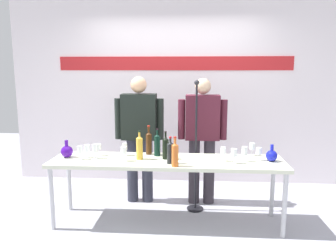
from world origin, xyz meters
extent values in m
plane|color=#A0A1AE|center=(0.00, 0.00, 0.00)|extent=(10.00, 10.00, 0.00)
cube|color=white|center=(0.00, 1.49, 1.50)|extent=(4.91, 0.10, 3.00)
cube|color=red|center=(0.00, 1.44, 1.80)|extent=(3.44, 0.01, 0.20)
cube|color=beige|center=(0.00, 0.00, 0.71)|extent=(2.56, 0.61, 0.04)
cylinder|color=silver|center=(-1.22, -0.26, 0.35)|extent=(0.05, 0.05, 0.69)
cylinder|color=silver|center=(1.22, -0.26, 0.35)|extent=(0.05, 0.05, 0.69)
cylinder|color=silver|center=(-1.22, 0.26, 0.35)|extent=(0.05, 0.05, 0.69)
cylinder|color=silver|center=(1.22, 0.26, 0.35)|extent=(0.05, 0.05, 0.69)
sphere|color=#431095|center=(-1.13, 0.02, 0.80)|extent=(0.13, 0.13, 0.13)
cylinder|color=#431095|center=(-1.13, 0.02, 0.89)|extent=(0.04, 0.04, 0.07)
sphere|color=#151DBF|center=(1.13, 0.02, 0.79)|extent=(0.12, 0.12, 0.12)
cylinder|color=#151DBF|center=(1.13, 0.02, 0.88)|extent=(0.03, 0.03, 0.07)
cylinder|color=#2E2F3C|center=(-0.50, 0.60, 0.42)|extent=(0.14, 0.14, 0.83)
cylinder|color=#2E2F3C|center=(-0.30, 0.60, 0.42)|extent=(0.14, 0.14, 0.83)
cube|color=black|center=(-0.40, 0.60, 1.12)|extent=(0.44, 0.22, 0.58)
cylinder|color=black|center=(-0.67, 0.60, 1.09)|extent=(0.09, 0.09, 0.52)
cylinder|color=black|center=(-0.13, 0.60, 1.09)|extent=(0.09, 0.09, 0.52)
sphere|color=#E2AB82|center=(-0.40, 0.60, 1.52)|extent=(0.20, 0.20, 0.20)
cylinder|color=#312A32|center=(0.30, 0.60, 0.42)|extent=(0.14, 0.14, 0.84)
cylinder|color=#312A32|center=(0.50, 0.60, 0.42)|extent=(0.14, 0.14, 0.84)
cube|color=#4E1B2A|center=(0.40, 0.60, 1.12)|extent=(0.42, 0.22, 0.56)
cylinder|color=#4E1B2A|center=(0.14, 0.60, 1.09)|extent=(0.09, 0.09, 0.50)
cylinder|color=#4E1B2A|center=(0.66, 0.60, 1.09)|extent=(0.09, 0.09, 0.50)
sphere|color=#D6AF8D|center=(0.40, 0.60, 1.51)|extent=(0.20, 0.20, 0.20)
cylinder|color=#CB6123|center=(0.10, -0.24, 0.84)|extent=(0.07, 0.07, 0.22)
cone|color=#CB6123|center=(0.10, -0.24, 0.97)|extent=(0.07, 0.07, 0.03)
cylinder|color=#CB6123|center=(0.10, -0.24, 0.99)|extent=(0.03, 0.03, 0.07)
cylinder|color=#B1271E|center=(0.10, -0.24, 1.04)|extent=(0.03, 0.03, 0.02)
cylinder|color=black|center=(-0.13, 0.17, 0.85)|extent=(0.07, 0.07, 0.23)
cone|color=black|center=(-0.13, 0.17, 0.97)|extent=(0.07, 0.07, 0.03)
cylinder|color=black|center=(-0.13, 0.17, 1.00)|extent=(0.02, 0.02, 0.07)
cylinder|color=black|center=(-0.13, 0.17, 1.04)|extent=(0.03, 0.03, 0.02)
cylinder|color=black|center=(-0.02, 0.03, 0.84)|extent=(0.07, 0.07, 0.22)
cone|color=black|center=(-0.02, 0.03, 0.96)|extent=(0.07, 0.07, 0.03)
cylinder|color=black|center=(-0.02, 0.03, 0.99)|extent=(0.02, 0.02, 0.08)
cylinder|color=black|center=(-0.02, 0.03, 1.04)|extent=(0.03, 0.03, 0.02)
cylinder|color=black|center=(0.05, -0.14, 0.84)|extent=(0.07, 0.07, 0.21)
cone|color=black|center=(0.05, -0.14, 0.96)|extent=(0.07, 0.07, 0.03)
cylinder|color=black|center=(0.05, -0.14, 0.97)|extent=(0.02, 0.02, 0.06)
cylinder|color=#B1161D|center=(0.05, -0.14, 1.01)|extent=(0.03, 0.03, 0.02)
cylinder|color=#45260F|center=(-0.23, 0.23, 0.85)|extent=(0.07, 0.07, 0.24)
cone|color=#45260F|center=(-0.23, 0.23, 0.98)|extent=(0.07, 0.07, 0.03)
cylinder|color=#45260F|center=(-0.23, 0.23, 1.01)|extent=(0.03, 0.03, 0.09)
cylinder|color=#B22817|center=(-0.23, 0.23, 1.07)|extent=(0.03, 0.03, 0.02)
cylinder|color=gold|center=(-0.30, 0.00, 0.85)|extent=(0.07, 0.07, 0.24)
cone|color=gold|center=(-0.30, 0.00, 0.98)|extent=(0.07, 0.07, 0.03)
cylinder|color=gold|center=(-0.30, 0.00, 1.00)|extent=(0.02, 0.02, 0.07)
cylinder|color=black|center=(-0.30, 0.00, 1.05)|extent=(0.03, 0.03, 0.02)
cylinder|color=white|center=(-0.80, 0.13, 0.73)|extent=(0.06, 0.06, 0.00)
cylinder|color=white|center=(-0.80, 0.13, 0.77)|extent=(0.01, 0.01, 0.07)
cylinder|color=white|center=(-0.80, 0.13, 0.83)|extent=(0.06, 0.06, 0.07)
cylinder|color=white|center=(-0.46, -0.08, 0.73)|extent=(0.06, 0.06, 0.00)
cylinder|color=white|center=(-0.46, -0.08, 0.77)|extent=(0.01, 0.01, 0.08)
cylinder|color=white|center=(-0.46, -0.08, 0.85)|extent=(0.06, 0.06, 0.08)
cylinder|color=white|center=(-0.50, 0.15, 0.73)|extent=(0.06, 0.06, 0.00)
cylinder|color=white|center=(-0.50, 0.15, 0.77)|extent=(0.01, 0.01, 0.06)
cylinder|color=white|center=(-0.50, 0.15, 0.84)|extent=(0.06, 0.06, 0.08)
cylinder|color=white|center=(-0.91, 0.03, 0.73)|extent=(0.05, 0.05, 0.00)
cylinder|color=white|center=(-0.91, 0.03, 0.77)|extent=(0.01, 0.01, 0.06)
cylinder|color=white|center=(-0.91, 0.03, 0.84)|extent=(0.07, 0.07, 0.08)
cylinder|color=white|center=(-0.96, -0.05, 0.73)|extent=(0.06, 0.06, 0.00)
cylinder|color=white|center=(-0.96, -0.05, 0.77)|extent=(0.01, 0.01, 0.06)
cylinder|color=white|center=(-0.96, -0.05, 0.84)|extent=(0.06, 0.06, 0.08)
cylinder|color=white|center=(-0.80, -0.01, 0.73)|extent=(0.06, 0.06, 0.00)
cylinder|color=white|center=(-0.80, -0.01, 0.77)|extent=(0.01, 0.01, 0.07)
cylinder|color=white|center=(-0.80, -0.01, 0.85)|extent=(0.06, 0.06, 0.09)
cylinder|color=white|center=(1.00, 0.05, 0.73)|extent=(0.06, 0.06, 0.00)
cylinder|color=white|center=(1.00, 0.05, 0.77)|extent=(0.01, 0.01, 0.07)
cylinder|color=white|center=(1.00, 0.05, 0.84)|extent=(0.06, 0.06, 0.07)
cylinder|color=white|center=(0.71, -0.09, 0.73)|extent=(0.05, 0.05, 0.00)
cylinder|color=white|center=(0.71, -0.09, 0.77)|extent=(0.01, 0.01, 0.07)
cylinder|color=white|center=(0.71, -0.09, 0.85)|extent=(0.07, 0.07, 0.08)
cylinder|color=white|center=(0.61, -0.01, 0.73)|extent=(0.06, 0.06, 0.00)
cylinder|color=white|center=(0.61, -0.01, 0.77)|extent=(0.01, 0.01, 0.07)
cylinder|color=white|center=(0.61, -0.01, 0.85)|extent=(0.06, 0.06, 0.08)
cylinder|color=white|center=(0.84, 0.01, 0.73)|extent=(0.05, 0.05, 0.00)
cylinder|color=white|center=(0.84, 0.01, 0.77)|extent=(0.01, 0.01, 0.07)
cylinder|color=white|center=(0.84, 0.01, 0.85)|extent=(0.06, 0.06, 0.09)
cylinder|color=white|center=(0.96, 0.25, 0.73)|extent=(0.05, 0.05, 0.00)
cylinder|color=white|center=(0.96, 0.25, 0.77)|extent=(0.01, 0.01, 0.07)
cylinder|color=white|center=(0.96, 0.25, 0.84)|extent=(0.07, 0.07, 0.07)
cylinder|color=black|center=(0.32, 0.37, 0.01)|extent=(0.20, 0.20, 0.02)
cylinder|color=black|center=(0.32, 0.37, 0.77)|extent=(0.02, 0.02, 1.53)
sphere|color=#232328|center=(0.32, 0.37, 1.56)|extent=(0.06, 0.06, 0.06)
camera|label=1|loc=(0.26, -3.51, 1.71)|focal=35.43mm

